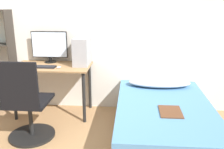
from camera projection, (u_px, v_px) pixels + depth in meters
wall_back at (78, 27)px, 3.69m from camera, size 8.00×0.05×2.50m
desk at (53, 73)px, 3.59m from camera, size 1.09×0.59×0.74m
office_chair at (27, 110)px, 2.96m from camera, size 0.56×0.56×1.01m
bed at (163, 122)px, 3.00m from camera, size 1.14×1.81×0.46m
pillow at (159, 82)px, 3.54m from camera, size 0.87×0.36×0.11m
magazine at (170, 112)px, 2.73m from camera, size 0.24×0.32×0.01m
monitor at (49, 46)px, 3.68m from camera, size 0.54×0.18×0.46m
keyboard at (43, 67)px, 3.45m from camera, size 0.34×0.12×0.02m
pc_tower at (82, 51)px, 3.56m from camera, size 0.21×0.37×0.39m
mouse at (59, 67)px, 3.44m from camera, size 0.06×0.09×0.02m
phone at (22, 64)px, 3.65m from camera, size 0.07×0.14×0.01m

